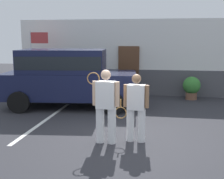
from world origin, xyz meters
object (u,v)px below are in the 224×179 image
at_px(tennis_player_man, 106,105).
at_px(parked_suv, 68,75).
at_px(tennis_player_woman, 136,107).
at_px(flag_pole, 35,51).
at_px(potted_plant_by_porch, 192,87).

bearing_deg(tennis_player_man, parked_suv, -54.79).
bearing_deg(tennis_player_woman, flag_pole, -42.08).
bearing_deg(tennis_player_man, tennis_player_woman, -158.32).
height_order(tennis_player_man, tennis_player_woman, tennis_player_man).
bearing_deg(parked_suv, potted_plant_by_porch, 18.68).
relative_size(parked_suv, tennis_player_woman, 2.95).
bearing_deg(tennis_player_woman, tennis_player_man, 22.12).
relative_size(tennis_player_woman, flag_pole, 0.59).
relative_size(parked_suv, flag_pole, 1.75).
distance_m(parked_suv, tennis_player_woman, 4.21).
distance_m(tennis_player_man, tennis_player_woman, 0.72).
height_order(tennis_player_woman, flag_pole, flag_pole).
bearing_deg(tennis_player_woman, potted_plant_by_porch, -103.51).
distance_m(parked_suv, tennis_player_man, 3.98).
bearing_deg(parked_suv, tennis_player_man, -65.83).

